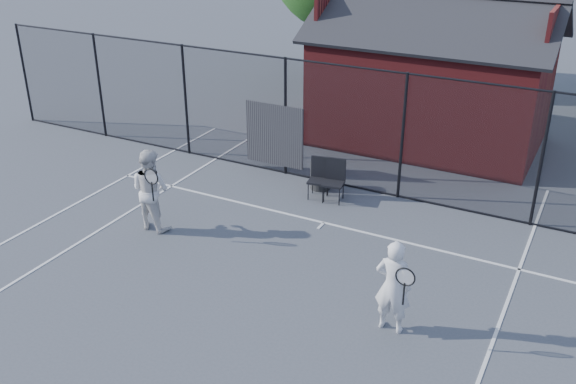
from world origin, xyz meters
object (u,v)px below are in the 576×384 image
at_px(clubhouse, 431,86).
at_px(player_back, 151,189).
at_px(chair_left, 318,179).
at_px(player_front, 393,286).
at_px(chair_right, 333,182).
at_px(waste_bin, 321,174).

relative_size(clubhouse, player_back, 3.65).
bearing_deg(chair_left, player_front, -61.23).
xyz_separation_m(chair_left, chair_right, (0.38, 0.00, 0.02)).
relative_size(player_front, chair_right, 1.69).
height_order(player_back, chair_right, player_back).
bearing_deg(player_front, waste_bin, 126.83).
bearing_deg(clubhouse, chair_right, -98.99).
bearing_deg(waste_bin, chair_right, -42.13).
relative_size(player_front, chair_left, 1.75).
xyz_separation_m(player_back, chair_left, (2.51, 2.95, -0.42)).
bearing_deg(player_back, clubhouse, 64.95).
bearing_deg(chair_right, chair_left, 170.32).
distance_m(player_front, chair_left, 5.10).
height_order(player_front, player_back, player_back).
xyz_separation_m(clubhouse, chair_left, (-1.16, -4.90, -1.13)).
xyz_separation_m(clubhouse, player_front, (2.02, -8.87, -0.78)).
bearing_deg(clubhouse, waste_bin, -106.79).
distance_m(chair_left, waste_bin, 0.54).
distance_m(chair_right, waste_bin, 0.76).
bearing_deg(clubhouse, player_back, -115.05).
xyz_separation_m(player_back, waste_bin, (2.34, 3.45, -0.53)).
bearing_deg(waste_bin, player_front, -53.17).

